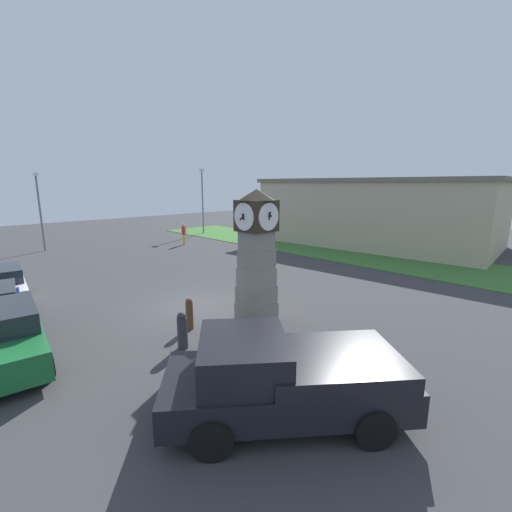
# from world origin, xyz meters

# --- Properties ---
(ground_plane) EXTENTS (78.00, 78.00, 0.00)m
(ground_plane) POSITION_xyz_m (0.00, 0.00, 0.00)
(ground_plane) COLOR #38383A
(clock_tower) EXTENTS (1.45, 1.52, 4.75)m
(clock_tower) POSITION_xyz_m (2.72, 0.70, 2.42)
(clock_tower) COLOR gray
(clock_tower) RESTS_ON ground_plane
(bollard_near_tower) EXTENTS (0.25, 0.25, 1.12)m
(bollard_near_tower) POSITION_xyz_m (1.70, -1.52, 0.57)
(bollard_near_tower) COLOR brown
(bollard_near_tower) RESTS_ON ground_plane
(bollard_mid_row) EXTENTS (0.31, 0.31, 1.17)m
(bollard_mid_row) POSITION_xyz_m (2.75, -2.47, 0.59)
(bollard_mid_row) COLOR #333338
(bollard_mid_row) RESTS_ON ground_plane
(car_navy_sedan) EXTENTS (4.16, 2.24, 1.48)m
(car_navy_sedan) POSITION_xyz_m (-6.09, -5.68, 0.75)
(car_navy_sedan) COLOR silver
(car_navy_sedan) RESTS_ON ground_plane
(car_by_building) EXTENTS (4.52, 2.29, 1.60)m
(car_by_building) POSITION_xyz_m (0.17, -6.49, 0.81)
(car_by_building) COLOR #19602D
(car_by_building) RESTS_ON ground_plane
(pickup_truck) EXTENTS (4.91, 5.32, 1.85)m
(pickup_truck) POSITION_xyz_m (6.95, -2.63, 0.93)
(pickup_truck) COLOR black
(pickup_truck) RESTS_ON ground_plane
(pedestrian_near_bench) EXTENTS (0.44, 0.46, 1.76)m
(pedestrian_near_bench) POSITION_xyz_m (-12.90, 7.65, 1.01)
(pedestrian_near_bench) COLOR gold
(pedestrian_near_bench) RESTS_ON ground_plane
(street_lamp_near_road) EXTENTS (0.50, 0.24, 6.39)m
(street_lamp_near_road) POSITION_xyz_m (-17.29, 12.77, 3.69)
(street_lamp_near_road) COLOR slate
(street_lamp_near_road) RESTS_ON ground_plane
(street_lamp_far_side) EXTENTS (0.50, 0.24, 5.72)m
(street_lamp_far_side) POSITION_xyz_m (-17.98, -1.30, 3.35)
(street_lamp_far_side) COLOR slate
(street_lamp_far_side) RESTS_ON ground_plane
(warehouse_blue_far) EXTENTS (18.58, 11.52, 5.37)m
(warehouse_blue_far) POSITION_xyz_m (-2.19, 19.75, 2.69)
(warehouse_blue_far) COLOR #B7A88E
(warehouse_blue_far) RESTS_ON ground_plane
(grass_verge_far) EXTENTS (46.80, 6.55, 0.04)m
(grass_verge_far) POSITION_xyz_m (1.65, 14.30, 0.02)
(grass_verge_far) COLOR #386B2D
(grass_verge_far) RESTS_ON ground_plane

